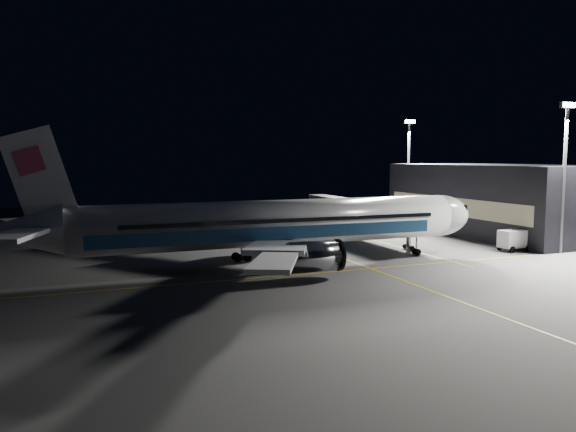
# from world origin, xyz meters

# --- Properties ---
(ground) EXTENTS (200.00, 200.00, 0.00)m
(ground) POSITION_xyz_m (0.00, 0.00, 0.00)
(ground) COLOR #4C4C4F
(ground) RESTS_ON ground
(guide_line_main) EXTENTS (0.25, 80.00, 0.01)m
(guide_line_main) POSITION_xyz_m (10.00, 0.00, 0.01)
(guide_line_main) COLOR gold
(guide_line_main) RESTS_ON ground
(guide_line_cross) EXTENTS (70.00, 0.25, 0.01)m
(guide_line_cross) POSITION_xyz_m (0.00, -6.00, 0.01)
(guide_line_cross) COLOR gold
(guide_line_cross) RESTS_ON ground
(guide_line_side) EXTENTS (0.25, 40.00, 0.01)m
(guide_line_side) POSITION_xyz_m (22.00, 10.00, 0.01)
(guide_line_side) COLOR gold
(guide_line_side) RESTS_ON ground
(airliner) EXTENTS (61.48, 54.22, 16.64)m
(airliner) POSITION_xyz_m (-1.08, 0.00, 5.16)
(airliner) COLOR silver
(airliner) RESTS_ON ground
(terminal) EXTENTS (18.12, 40.00, 12.00)m
(terminal) POSITION_xyz_m (45.98, 14.00, 6.00)
(terminal) COLOR black
(terminal) RESTS_ON ground
(jet_bridge) EXTENTS (3.60, 34.40, 6.30)m
(jet_bridge) POSITION_xyz_m (22.00, 18.06, 4.58)
(jet_bridge) COLOR #B2B2B7
(jet_bridge) RESTS_ON ground
(floodlight_mast_north) EXTENTS (2.40, 0.68, 20.70)m
(floodlight_mast_north) POSITION_xyz_m (40.00, 31.99, 12.37)
(floodlight_mast_north) COLOR #59595E
(floodlight_mast_north) RESTS_ON ground
(floodlight_mast_south) EXTENTS (2.40, 0.67, 20.70)m
(floodlight_mast_south) POSITION_xyz_m (40.00, -6.01, 12.37)
(floodlight_mast_south) COLOR #59595E
(floodlight_mast_south) RESTS_ON ground
(service_truck) EXTENTS (5.97, 2.93, 2.97)m
(service_truck) POSITION_xyz_m (36.11, -1.96, 1.59)
(service_truck) COLOR silver
(service_truck) RESTS_ON ground
(baggage_tug) EXTENTS (2.43, 1.99, 1.69)m
(baggage_tug) POSITION_xyz_m (2.59, 21.30, 0.78)
(baggage_tug) COLOR black
(baggage_tug) RESTS_ON ground
(safety_cone_a) EXTENTS (0.39, 0.39, 0.58)m
(safety_cone_a) POSITION_xyz_m (6.00, 4.05, 0.29)
(safety_cone_a) COLOR #D74909
(safety_cone_a) RESTS_ON ground
(safety_cone_b) EXTENTS (0.39, 0.39, 0.59)m
(safety_cone_b) POSITION_xyz_m (6.00, 10.69, 0.29)
(safety_cone_b) COLOR #D74909
(safety_cone_b) RESTS_ON ground
(safety_cone_c) EXTENTS (0.34, 0.34, 0.52)m
(safety_cone_c) POSITION_xyz_m (2.82, 11.62, 0.26)
(safety_cone_c) COLOR #D74909
(safety_cone_c) RESTS_ON ground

